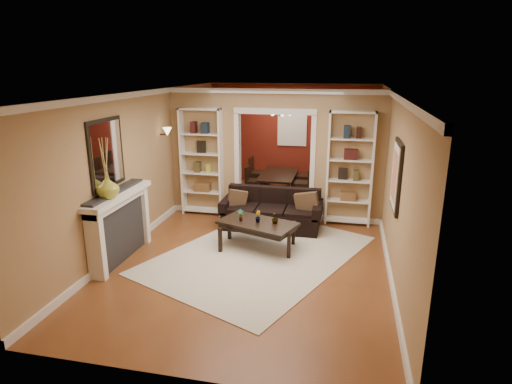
% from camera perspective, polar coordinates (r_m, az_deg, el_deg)
% --- Properties ---
extents(floor, '(8.00, 8.00, 0.00)m').
position_cam_1_polar(floor, '(8.23, 0.96, -5.87)').
color(floor, brown).
rests_on(floor, ground).
extents(ceiling, '(8.00, 8.00, 0.00)m').
position_cam_1_polar(ceiling, '(7.63, 1.06, 13.25)').
color(ceiling, white).
rests_on(ceiling, ground).
extents(wall_back, '(8.00, 0.00, 8.00)m').
position_cam_1_polar(wall_back, '(11.71, 4.86, 7.63)').
color(wall_back, '#A68357').
rests_on(wall_back, ground).
extents(wall_front, '(8.00, 0.00, 8.00)m').
position_cam_1_polar(wall_front, '(4.17, -9.89, -8.91)').
color(wall_front, '#A68357').
rests_on(wall_front, ground).
extents(wall_left, '(0.00, 8.00, 8.00)m').
position_cam_1_polar(wall_left, '(8.54, -14.00, 3.95)').
color(wall_left, '#A68357').
rests_on(wall_left, ground).
extents(wall_right, '(0.00, 8.00, 8.00)m').
position_cam_1_polar(wall_right, '(7.72, 17.63, 2.38)').
color(wall_right, '#A68357').
rests_on(wall_right, ground).
extents(partition_wall, '(4.50, 0.15, 2.70)m').
position_cam_1_polar(partition_wall, '(8.98, 2.51, 5.01)').
color(partition_wall, '#A68357').
rests_on(partition_wall, floor).
extents(red_back_panel, '(4.44, 0.04, 2.64)m').
position_cam_1_polar(red_back_panel, '(11.68, 4.84, 7.46)').
color(red_back_panel, maroon).
rests_on(red_back_panel, floor).
extents(dining_window, '(0.78, 0.03, 0.98)m').
position_cam_1_polar(dining_window, '(11.61, 4.84, 8.55)').
color(dining_window, '#8CA5CC').
rests_on(dining_window, wall_back).
extents(area_rug, '(3.99, 4.54, 0.01)m').
position_cam_1_polar(area_rug, '(7.44, 0.39, -8.33)').
color(area_rug, beige).
rests_on(area_rug, floor).
extents(sofa, '(1.98, 0.86, 0.77)m').
position_cam_1_polar(sofa, '(8.50, 2.09, -2.37)').
color(sofa, black).
rests_on(sofa, floor).
extents(pillow_left, '(0.38, 0.27, 0.38)m').
position_cam_1_polar(pillow_left, '(8.57, -2.55, -0.95)').
color(pillow_left, brown).
rests_on(pillow_left, sofa).
extents(pillow_right, '(0.46, 0.20, 0.45)m').
position_cam_1_polar(pillow_right, '(8.33, 6.84, -1.32)').
color(pillow_right, brown).
rests_on(pillow_right, sofa).
extents(coffee_table, '(1.48, 1.11, 0.50)m').
position_cam_1_polar(coffee_table, '(7.59, 0.21, -5.79)').
color(coffee_table, black).
rests_on(coffee_table, floor).
extents(plant_left, '(0.13, 0.11, 0.21)m').
position_cam_1_polar(plant_left, '(7.53, -2.08, -3.09)').
color(plant_left, '#336626').
rests_on(plant_left, coffee_table).
extents(plant_center, '(0.13, 0.14, 0.21)m').
position_cam_1_polar(plant_center, '(7.47, 0.22, -3.27)').
color(plant_center, '#336626').
rests_on(plant_center, coffee_table).
extents(plant_right, '(0.15, 0.15, 0.20)m').
position_cam_1_polar(plant_right, '(7.42, 2.55, -3.47)').
color(plant_right, '#336626').
rests_on(plant_right, coffee_table).
extents(bookshelf_left, '(0.90, 0.30, 2.30)m').
position_cam_1_polar(bookshelf_left, '(9.24, -7.23, 3.96)').
color(bookshelf_left, white).
rests_on(bookshelf_left, floor).
extents(bookshelf_right, '(0.90, 0.30, 2.30)m').
position_cam_1_polar(bookshelf_right, '(8.73, 12.39, 2.98)').
color(bookshelf_right, white).
rests_on(bookshelf_right, floor).
extents(fireplace, '(0.32, 1.70, 1.16)m').
position_cam_1_polar(fireplace, '(7.41, -17.51, -4.44)').
color(fireplace, white).
rests_on(fireplace, floor).
extents(vase, '(0.46, 0.46, 0.36)m').
position_cam_1_polar(vase, '(6.94, -19.20, 0.65)').
color(vase, '#A1A635').
rests_on(vase, fireplace).
extents(mirror, '(0.03, 0.95, 1.10)m').
position_cam_1_polar(mirror, '(7.15, -19.32, 4.86)').
color(mirror, silver).
rests_on(mirror, wall_left).
extents(wall_sconce, '(0.18, 0.18, 0.22)m').
position_cam_1_polar(wall_sconce, '(8.90, -12.09, 7.71)').
color(wall_sconce, '#FFE0A5').
rests_on(wall_sconce, wall_left).
extents(framed_art, '(0.04, 0.85, 1.05)m').
position_cam_1_polar(framed_art, '(6.70, 18.15, 2.05)').
color(framed_art, black).
rests_on(framed_art, wall_right).
extents(dining_table, '(1.56, 0.87, 0.55)m').
position_cam_1_polar(dining_table, '(10.78, 3.16, 1.05)').
color(dining_table, black).
rests_on(dining_table, floor).
extents(dining_chair_nw, '(0.49, 0.49, 0.79)m').
position_cam_1_polar(dining_chair_nw, '(10.56, -0.04, 1.42)').
color(dining_chair_nw, black).
rests_on(dining_chair_nw, floor).
extents(dining_chair_ne, '(0.43, 0.43, 0.83)m').
position_cam_1_polar(dining_chair_ne, '(10.38, 5.91, 1.19)').
color(dining_chair_ne, black).
rests_on(dining_chair_ne, floor).
extents(dining_chair_sw, '(0.55, 0.55, 0.91)m').
position_cam_1_polar(dining_chair_sw, '(11.11, 0.62, 2.51)').
color(dining_chair_sw, black).
rests_on(dining_chair_sw, floor).
extents(dining_chair_se, '(0.50, 0.50, 0.88)m').
position_cam_1_polar(dining_chair_se, '(10.96, 6.27, 2.13)').
color(dining_chair_se, black).
rests_on(dining_chair_se, floor).
extents(chandelier, '(0.50, 0.50, 0.30)m').
position_cam_1_polar(chandelier, '(10.34, 3.99, 10.24)').
color(chandelier, '#341D17').
rests_on(chandelier, ceiling).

